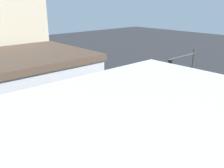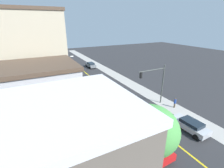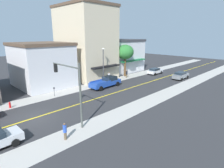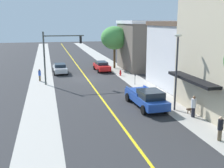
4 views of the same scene
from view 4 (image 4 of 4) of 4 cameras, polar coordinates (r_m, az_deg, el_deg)
The scene contains 18 objects.
ground_plane at distance 37.93m, azimuth -5.13°, elevation 1.10°, with size 140.00×140.00×0.00m, color #2D2D30.
sidewalk_left at distance 39.21m, azimuth 3.56°, elevation 1.52°, with size 2.95×126.00×0.01m, color #ADA8A0.
sidewalk_right at distance 37.58m, azimuth -14.21°, elevation 0.65°, with size 2.95×126.00×0.01m, color #ADA8A0.
road_centerline_stripe at distance 37.93m, azimuth -5.13°, elevation 1.10°, with size 0.20×126.00×0.00m, color yellow.
pale_office_building at distance 46.35m, azimuth 9.26°, elevation 7.96°, with size 11.57×9.18×7.74m.
brick_apartment_block at distance 35.05m, azimuth 17.21°, elevation 5.96°, with size 10.26×8.72×7.63m.
street_tree_left_near at distance 45.90m, azimuth 0.51°, elevation 9.41°, with size 4.42×4.42×6.85m.
fire_hydrant at distance 39.87m, azimuth 1.73°, elevation 2.30°, with size 0.44×0.24×0.81m.
parking_meter at distance 34.05m, azimuth 4.74°, elevation 1.34°, with size 0.12×0.18×1.39m.
traffic_light_mast at distance 34.57m, azimuth -11.30°, elevation 6.92°, with size 4.94×0.32×6.43m.
street_lamp at distance 24.31m, azimuth 13.13°, elevation 3.98°, with size 0.70×0.36×6.60m.
red_sedan_left_curb at distance 43.60m, azimuth -2.13°, elevation 3.71°, with size 2.16×4.84×1.45m.
silver_sedan_right_curb at distance 42.30m, azimuth -10.62°, elevation 3.19°, with size 2.12×4.65×1.41m.
blue_pickup_truck at distance 25.28m, azimuth 7.11°, elevation -2.82°, with size 2.48×6.13×1.77m.
pedestrian_white_shirt at distance 23.50m, azimuth 16.37°, elevation -4.36°, with size 0.40×0.40×1.78m.
pedestrian_black_shirt at distance 19.55m, azimuth 21.30°, elevation -8.40°, with size 0.35×0.35×1.66m.
pedestrian_blue_shirt at distance 37.31m, azimuth -14.61°, elevation 1.85°, with size 0.32×0.32×1.59m.
small_dog at distance 24.53m, azimuth 15.50°, elevation -5.08°, with size 0.64×0.42×0.48m.
Camera 4 is at (5.24, 36.78, 7.64)m, focal length 44.62 mm.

